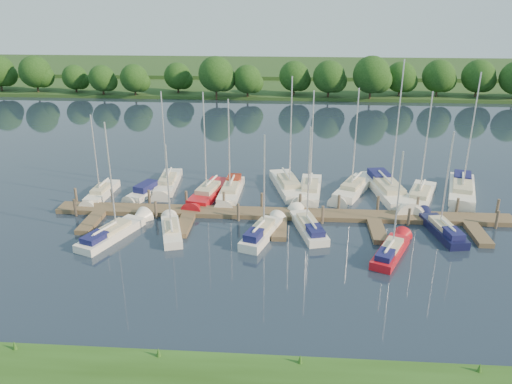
# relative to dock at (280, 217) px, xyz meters

# --- Properties ---
(ground) EXTENTS (260.00, 260.00, 0.00)m
(ground) POSITION_rel_dock_xyz_m (0.00, -7.31, -0.20)
(ground) COLOR #17202E
(ground) RESTS_ON ground
(dock) EXTENTS (40.00, 6.00, 0.40)m
(dock) POSITION_rel_dock_xyz_m (0.00, 0.00, 0.00)
(dock) COLOR brown
(dock) RESTS_ON ground
(mooring_pilings) EXTENTS (38.24, 2.84, 2.00)m
(mooring_pilings) POSITION_rel_dock_xyz_m (0.00, 1.13, 0.40)
(mooring_pilings) COLOR #473D33
(mooring_pilings) RESTS_ON ground
(far_shore) EXTENTS (180.00, 30.00, 0.60)m
(far_shore) POSITION_rel_dock_xyz_m (0.00, 67.69, 0.10)
(far_shore) COLOR #1F4119
(far_shore) RESTS_ON ground
(distant_hill) EXTENTS (220.00, 40.00, 1.40)m
(distant_hill) POSITION_rel_dock_xyz_m (0.00, 92.69, 0.50)
(distant_hill) COLOR #2F4A20
(distant_hill) RESTS_ON ground
(treeline) EXTENTS (146.13, 9.24, 8.22)m
(treeline) POSITION_rel_dock_xyz_m (-0.59, 54.65, 3.91)
(treeline) COLOR #38281C
(treeline) RESTS_ON ground
(sailboat_n_0) EXTENTS (1.76, 6.53, 8.45)m
(sailboat_n_0) POSITION_rel_dock_xyz_m (-17.41, 3.99, 0.07)
(sailboat_n_0) COLOR white
(sailboat_n_0) RESTS_ON ground
(motorboat) EXTENTS (2.93, 5.32, 1.47)m
(motorboat) POSITION_rel_dock_xyz_m (-13.25, 4.58, 0.12)
(motorboat) COLOR white
(motorboat) RESTS_ON ground
(sailboat_n_2) EXTENTS (2.30, 7.96, 10.09)m
(sailboat_n_2) POSITION_rel_dock_xyz_m (-11.62, 7.10, 0.07)
(sailboat_n_2) COLOR white
(sailboat_n_2) RESTS_ON ground
(sailboat_n_3) EXTENTS (3.34, 8.33, 10.61)m
(sailboat_n_3) POSITION_rel_dock_xyz_m (-7.09, 4.55, 0.08)
(sailboat_n_3) COLOR red
(sailboat_n_3) RESTS_ON ground
(sailboat_n_4) EXTENTS (2.07, 7.69, 9.84)m
(sailboat_n_4) POSITION_rel_dock_xyz_m (-4.96, 5.35, 0.12)
(sailboat_n_4) COLOR white
(sailboat_n_4) RESTS_ON ground
(sailboat_n_5) EXTENTS (3.99, 9.27, 11.77)m
(sailboat_n_5) POSITION_rel_dock_xyz_m (0.67, 6.87, 0.08)
(sailboat_n_5) COLOR white
(sailboat_n_5) RESTS_ON ground
(sailboat_n_6) EXTENTS (2.56, 8.33, 10.57)m
(sailboat_n_6) POSITION_rel_dock_xyz_m (2.75, 6.06, 0.08)
(sailboat_n_6) COLOR white
(sailboat_n_6) RESTS_ON ground
(sailboat_n_7) EXTENTS (4.82, 8.20, 10.77)m
(sailboat_n_7) POSITION_rel_dock_xyz_m (6.93, 6.73, 0.08)
(sailboat_n_7) COLOR white
(sailboat_n_7) RESTS_ON ground
(sailboat_n_8) EXTENTS (3.99, 10.79, 13.46)m
(sailboat_n_8) POSITION_rel_dock_xyz_m (10.40, 6.42, 0.13)
(sailboat_n_8) COLOR white
(sailboat_n_8) RESTS_ON ground
(sailboat_n_9) EXTENTS (4.50, 8.42, 10.80)m
(sailboat_n_9) POSITION_rel_dock_xyz_m (13.03, 5.02, 0.07)
(sailboat_n_9) COLOR white
(sailboat_n_9) RESTS_ON ground
(sailboat_n_10) EXTENTS (4.58, 9.74, 12.25)m
(sailboat_n_10) POSITION_rel_dock_xyz_m (17.55, 7.07, 0.13)
(sailboat_n_10) COLOR white
(sailboat_n_10) RESTS_ON ground
(sailboat_s_0) EXTENTS (4.09, 7.55, 9.68)m
(sailboat_s_0) POSITION_rel_dock_xyz_m (-13.32, -4.35, 0.11)
(sailboat_s_0) COLOR white
(sailboat_s_0) RESTS_ON ground
(sailboat_s_1) EXTENTS (2.81, 6.03, 7.85)m
(sailboat_s_1) POSITION_rel_dock_xyz_m (-8.77, -3.60, 0.08)
(sailboat_s_1) COLOR white
(sailboat_s_1) RESTS_ON ground
(sailboat_s_2) EXTENTS (3.29, 6.70, 8.83)m
(sailboat_s_2) POSITION_rel_dock_xyz_m (-1.37, -3.67, 0.14)
(sailboat_s_2) COLOR white
(sailboat_s_2) RESTS_ON ground
(sailboat_s_3) EXTENTS (3.16, 7.09, 9.03)m
(sailboat_s_3) POSITION_rel_dock_xyz_m (2.35, -2.07, 0.11)
(sailboat_s_3) COLOR white
(sailboat_s_3) RESTS_ON ground
(sailboat_s_4) EXTENTS (3.82, 6.32, 8.32)m
(sailboat_s_4) POSITION_rel_dock_xyz_m (8.44, -5.89, 0.11)
(sailboat_s_4) COLOR red
(sailboat_s_4) RESTS_ON ground
(sailboat_s_5) EXTENTS (2.66, 6.90, 8.80)m
(sailboat_s_5) POSITION_rel_dock_xyz_m (13.25, -1.88, 0.12)
(sailboat_s_5) COLOR #0F1134
(sailboat_s_5) RESTS_ON ground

